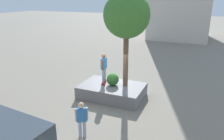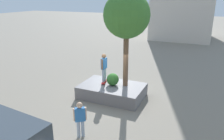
% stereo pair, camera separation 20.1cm
% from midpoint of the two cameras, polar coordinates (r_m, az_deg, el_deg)
% --- Properties ---
extents(ground_plane, '(120.00, 120.00, 0.00)m').
position_cam_midpoint_polar(ground_plane, '(13.14, 0.34, -6.22)').
color(ground_plane, gray).
extents(planter_ledge, '(3.51, 2.28, 0.70)m').
position_cam_midpoint_polar(planter_ledge, '(12.70, 0.46, -5.37)').
color(planter_ledge, slate).
rests_on(planter_ledge, ground).
extents(plaza_tree, '(2.41, 2.41, 5.05)m').
position_cam_midpoint_polar(plaza_tree, '(11.72, 4.26, 13.64)').
color(plaza_tree, brown).
rests_on(plaza_tree, planter_ledge).
extents(boxwood_shrub, '(0.69, 0.69, 0.69)m').
position_cam_midpoint_polar(boxwood_shrub, '(12.45, 0.64, -2.41)').
color(boxwood_shrub, '#2D6628').
rests_on(boxwood_shrub, planter_ledge).
extents(skateboard, '(0.41, 0.83, 0.07)m').
position_cam_midpoint_polar(skateboard, '(12.92, -1.56, -3.00)').
color(skateboard, '#A51E1E').
rests_on(skateboard, planter_ledge).
extents(skateboarder, '(0.25, 0.56, 1.64)m').
position_cam_midpoint_polar(skateboarder, '(12.60, -1.60, 1.09)').
color(skateboarder, '#8C9EB7').
rests_on(skateboarder, skateboard).
extents(bystander_watching, '(0.44, 0.39, 1.55)m').
position_cam_midpoint_polar(bystander_watching, '(9.12, -7.51, -11.87)').
color(bystander_watching, '#8C9EB7').
rests_on(bystander_watching, ground).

